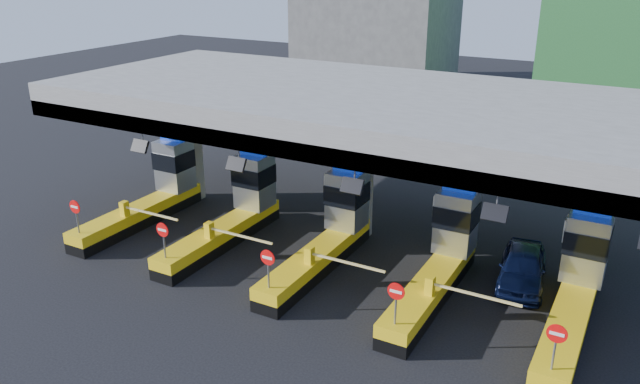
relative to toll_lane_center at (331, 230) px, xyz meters
The scene contains 8 objects.
ground 1.42m from the toll_lane_center, 90.42° to the right, with size 120.00×120.00×0.00m, color black.
toll_canopy 5.40m from the toll_lane_center, 90.02° to the left, with size 28.00×12.09×7.00m.
toll_lane_far_left 10.00m from the toll_lane_center, behind, with size 4.43×8.00×4.16m.
toll_lane_left 5.00m from the toll_lane_center, behind, with size 4.43×8.00×4.16m.
toll_lane_center is the anchor object (origin of this frame).
toll_lane_right 5.00m from the toll_lane_center, ahead, with size 4.43×8.00×4.16m.
toll_lane_far_right 10.00m from the toll_lane_center, ahead, with size 4.43×8.00×4.16m.
van 8.00m from the toll_lane_center, 12.69° to the left, with size 1.78×4.42×1.51m, color black.
Camera 1 is at (11.41, -21.38, 12.52)m, focal length 35.00 mm.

